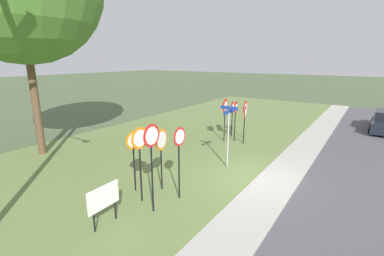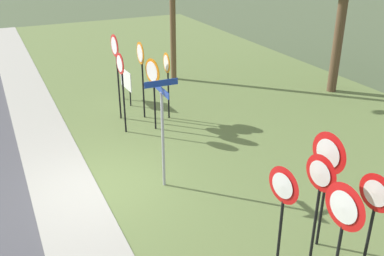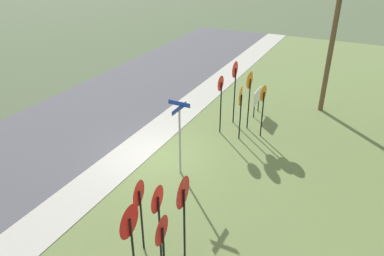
{
  "view_description": "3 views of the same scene",
  "coord_description": "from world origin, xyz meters",
  "views": [
    {
      "loc": [
        -9.81,
        -3.55,
        4.79
      ],
      "look_at": [
        -0.25,
        2.9,
        1.83
      ],
      "focal_mm": 25.3,
      "sensor_mm": 36.0,
      "label": 1
    },
    {
      "loc": [
        9.45,
        -1.9,
        5.92
      ],
      "look_at": [
        0.05,
        2.57,
        1.2
      ],
      "focal_mm": 40.84,
      "sensor_mm": 36.0,
      "label": 2
    },
    {
      "loc": [
        10.36,
        6.83,
        7.6
      ],
      "look_at": [
        0.42,
        1.93,
        1.86
      ],
      "focal_mm": 34.45,
      "sensor_mm": 36.0,
      "label": 3
    }
  ],
  "objects": [
    {
      "name": "stop_sign_far_center",
      "position": [
        -3.8,
        2.56,
        1.95
      ],
      "size": [
        0.73,
        0.1,
        2.62
      ],
      "rotation": [
        0.0,
        0.0,
        -0.03
      ],
      "color": "black",
      "rests_on": "grass_median"
    },
    {
      "name": "grass_median",
      "position": [
        0.0,
        6.0,
        0.02
      ],
      "size": [
        44.0,
        12.0,
        0.04
      ],
      "primitive_type": "cube",
      "color": "olive",
      "rests_on": "ground_plane"
    },
    {
      "name": "stop_sign_near_left",
      "position": [
        -4.06,
        1.8,
        2.13
      ],
      "size": [
        0.71,
        0.1,
        2.88
      ],
      "rotation": [
        0.0,
        0.0,
        0.03
      ],
      "color": "black",
      "rests_on": "grass_median"
    },
    {
      "name": "yield_sign_near_right",
      "position": [
        5.19,
        3.53,
        1.69
      ],
      "size": [
        0.69,
        0.12,
        2.23
      ],
      "rotation": [
        0.0,
        0.0,
        0.1
      ],
      "color": "black",
      "rests_on": "grass_median"
    },
    {
      "name": "ground_plane",
      "position": [
        0.0,
        0.0,
        0.0
      ],
      "size": [
        160.0,
        160.0,
        0.0
      ],
      "primitive_type": "plane",
      "color": "#4C5B3D"
    },
    {
      "name": "yield_sign_far_right",
      "position": [
        4.27,
        2.32,
        1.66
      ],
      "size": [
        0.7,
        0.15,
        2.19
      ],
      "rotation": [
        0.0,
        0.0,
        0.17
      ],
      "color": "black",
      "rests_on": "grass_median"
    },
    {
      "name": "yield_sign_far_left",
      "position": [
        5.28,
        2.75,
        1.75
      ],
      "size": [
        0.82,
        0.12,
        2.31
      ],
      "rotation": [
        0.0,
        0.0,
        0.07
      ],
      "color": "black",
      "rests_on": "grass_median"
    },
    {
      "name": "sidewalk_strip",
      "position": [
        0.0,
        -0.8,
        0.03
      ],
      "size": [
        44.0,
        1.6,
        0.06
      ],
      "primitive_type": "cube",
      "color": "#ADAA9E",
      "rests_on": "ground_plane"
    },
    {
      "name": "yield_sign_center",
      "position": [
        4.44,
        2.98,
        1.79
      ],
      "size": [
        0.7,
        0.12,
        2.36
      ],
      "rotation": [
        0.0,
        0.0,
        0.1
      ],
      "color": "black",
      "rests_on": "grass_median"
    },
    {
      "name": "notice_board",
      "position": [
        -5.42,
        2.48,
        0.87
      ],
      "size": [
        1.1,
        0.07,
        1.25
      ],
      "rotation": [
        0.0,
        0.0,
        0.03
      ],
      "color": "black",
      "rests_on": "grass_median"
    },
    {
      "name": "yield_sign_near_left",
      "position": [
        4.06,
        3.47,
        1.93
      ],
      "size": [
        0.83,
        0.12,
        2.52
      ],
      "rotation": [
        0.0,
        0.0,
        0.09
      ],
      "color": "black",
      "rests_on": "grass_median"
    },
    {
      "name": "stop_sign_far_right",
      "position": [
        -2.74,
        2.55,
        1.74
      ],
      "size": [
        0.79,
        0.17,
        2.34
      ],
      "rotation": [
        0.0,
        0.0,
        0.19
      ],
      "color": "black",
      "rests_on": "grass_median"
    },
    {
      "name": "stop_sign_near_right",
      "position": [
        -3.38,
        3.3,
        1.68
      ],
      "size": [
        0.67,
        0.11,
        2.28
      ],
      "rotation": [
        0.0,
        0.0,
        -0.09
      ],
      "color": "black",
      "rests_on": "grass_median"
    },
    {
      "name": "street_name_post",
      "position": [
        0.58,
        1.54,
        1.7
      ],
      "size": [
        0.96,
        0.82,
        2.78
      ],
      "rotation": [
        0.0,
        0.0,
        -0.02
      ],
      "color": "#9EA0A8",
      "rests_on": "grass_median"
    },
    {
      "name": "stop_sign_far_left",
      "position": [
        -2.92,
        1.61,
        1.88
      ],
      "size": [
        0.64,
        0.1,
        2.58
      ],
      "rotation": [
        0.0,
        0.0,
        0.03
      ],
      "color": "black",
      "rests_on": "grass_median"
    }
  ]
}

